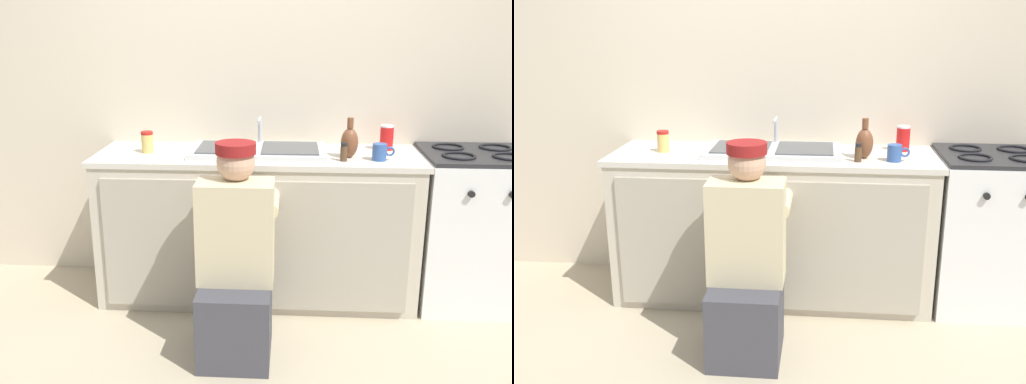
{
  "view_description": "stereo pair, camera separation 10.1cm",
  "coord_description": "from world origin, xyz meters",
  "views": [
    {
      "loc": [
        0.2,
        -3.01,
        1.67
      ],
      "look_at": [
        0.0,
        0.1,
        0.73
      ],
      "focal_mm": 40.0,
      "sensor_mm": 36.0,
      "label": 1
    },
    {
      "loc": [
        0.3,
        -3.0,
        1.67
      ],
      "look_at": [
        0.0,
        0.1,
        0.73
      ],
      "focal_mm": 40.0,
      "sensor_mm": 36.0,
      "label": 2
    }
  ],
  "objects": [
    {
      "name": "spice_bottle_pepper",
      "position": [
        0.49,
        0.13,
        0.96
      ],
      "size": [
        0.04,
        0.04,
        0.1
      ],
      "color": "#513823",
      "rests_on": "countertop"
    },
    {
      "name": "condiment_jar",
      "position": [
        -0.66,
        0.27,
        0.97
      ],
      "size": [
        0.07,
        0.07,
        0.13
      ],
      "color": "#DBB760",
      "rests_on": "countertop"
    },
    {
      "name": "stove_range",
      "position": [
        1.28,
        0.3,
        0.47
      ],
      "size": [
        0.62,
        0.62,
        0.95
      ],
      "color": "white",
      "rests_on": "ground_plane"
    },
    {
      "name": "soda_cup_red",
      "position": [
        0.77,
        0.44,
        0.98
      ],
      "size": [
        0.08,
        0.08,
        0.15
      ],
      "color": "red",
      "rests_on": "countertop"
    },
    {
      "name": "vase_decorative",
      "position": [
        0.53,
        0.23,
        1.0
      ],
      "size": [
        0.1,
        0.1,
        0.23
      ],
      "color": "brown",
      "rests_on": "countertop"
    },
    {
      "name": "counter_cabinet",
      "position": [
        0.0,
        0.29,
        0.44
      ],
      "size": [
        1.89,
        0.62,
        0.88
      ],
      "color": "beige",
      "rests_on": "ground_plane"
    },
    {
      "name": "coffee_mug",
      "position": [
        0.7,
        0.16,
        0.96
      ],
      "size": [
        0.13,
        0.08,
        0.09
      ],
      "color": "#335699",
      "rests_on": "countertop"
    },
    {
      "name": "back_wall",
      "position": [
        0.0,
        0.65,
        1.25
      ],
      "size": [
        6.0,
        0.1,
        2.5
      ],
      "primitive_type": "cube",
      "color": "beige",
      "rests_on": "ground_plane"
    },
    {
      "name": "plumber_person",
      "position": [
        -0.07,
        -0.39,
        0.46
      ],
      "size": [
        0.42,
        0.61,
        1.1
      ],
      "color": "#3F3F47",
      "rests_on": "ground_plane"
    },
    {
      "name": "countertop",
      "position": [
        0.0,
        0.3,
        0.89
      ],
      "size": [
        1.93,
        0.62,
        0.03
      ],
      "primitive_type": "cube",
      "color": "beige",
      "rests_on": "counter_cabinet"
    },
    {
      "name": "sink_double_basin",
      "position": [
        0.0,
        0.3,
        0.93
      ],
      "size": [
        0.8,
        0.44,
        0.19
      ],
      "color": "silver",
      "rests_on": "countertop"
    },
    {
      "name": "ground_plane",
      "position": [
        0.0,
        0.0,
        0.0
      ],
      "size": [
        12.0,
        12.0,
        0.0
      ],
      "primitive_type": "plane",
      "color": "tan"
    }
  ]
}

